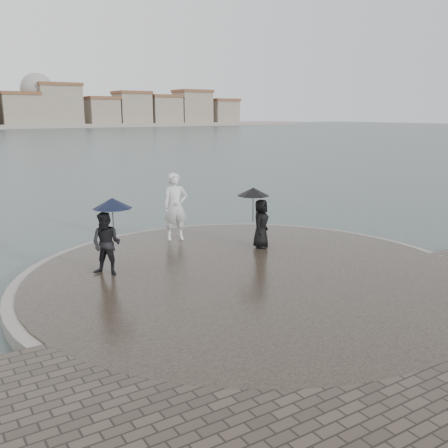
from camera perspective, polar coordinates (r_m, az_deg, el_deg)
ground at (r=11.33m, az=13.44°, el=-11.69°), size 400.00×400.00×0.00m
kerb_ring at (r=13.74m, az=2.93°, el=-6.26°), size 12.50×12.50×0.32m
quay_tip at (r=13.73m, az=2.93°, el=-6.18°), size 11.90×11.90×0.36m
statue at (r=16.93m, az=-5.58°, el=1.99°), size 0.95×0.75×2.28m
visitor_left at (r=13.54m, az=-13.13°, el=-1.03°), size 1.30×1.15×2.04m
visitor_right at (r=15.86m, az=3.97°, el=1.21°), size 1.22×1.05×1.95m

